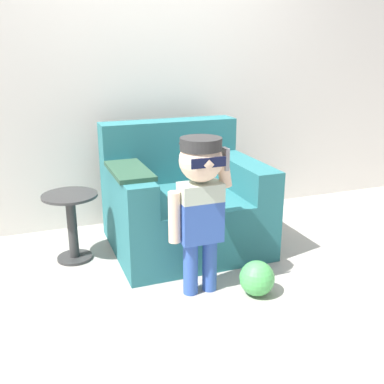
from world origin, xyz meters
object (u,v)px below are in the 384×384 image
object	(u,v)px
side_table	(72,221)
person_child	(200,193)
toy_ball	(257,278)
armchair	(182,203)

from	to	relation	value
side_table	person_child	bearing A→B (deg)	-47.59
toy_ball	armchair	bearing A→B (deg)	100.88
person_child	side_table	distance (m)	1.06
person_child	side_table	world-z (taller)	person_child
person_child	toy_ball	distance (m)	0.65
person_child	toy_ball	xyz separation A→B (m)	(0.31, -0.16, -0.54)
armchair	side_table	world-z (taller)	armchair
person_child	toy_ball	size ratio (longest dim) A/B	4.47
person_child	armchair	bearing A→B (deg)	78.63
armchair	toy_ball	bearing A→B (deg)	-79.12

